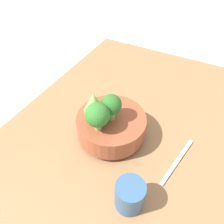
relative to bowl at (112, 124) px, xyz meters
name	(u,v)px	position (x,y,z in m)	size (l,w,h in m)	color
ground_plane	(115,142)	(0.00, -0.02, -0.08)	(6.00, 6.00, 0.00)	beige
table	(115,140)	(0.00, -0.02, -0.06)	(1.16, 0.71, 0.03)	olive
bowl	(112,124)	(0.00, 0.00, 0.00)	(0.21, 0.21, 0.08)	brown
romanesco_piece_far	(94,104)	(-0.03, 0.04, 0.09)	(0.06, 0.06, 0.10)	#6BA34C
broccoli_floret_left	(97,115)	(-0.06, 0.01, 0.09)	(0.07, 0.07, 0.09)	#7AB256
broccoli_floret_center	(112,104)	(0.00, 0.00, 0.08)	(0.06, 0.06, 0.08)	#7AB256
cup	(130,195)	(-0.18, -0.14, 0.00)	(0.07, 0.07, 0.08)	#33567F
fork	(177,162)	(-0.01, -0.21, -0.04)	(0.18, 0.05, 0.01)	silver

